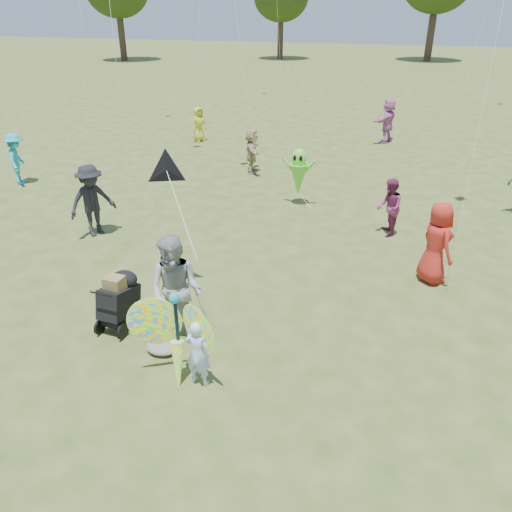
{
  "coord_description": "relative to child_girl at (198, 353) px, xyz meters",
  "views": [
    {
      "loc": [
        2.53,
        -6.77,
        5.48
      ],
      "look_at": [
        -0.2,
        1.5,
        1.1
      ],
      "focal_mm": 35.0,
      "sensor_mm": 36.0,
      "label": 1
    }
  ],
  "objects": [
    {
      "name": "crowd_g",
      "position": [
        -6.63,
        14.85,
        0.16
      ],
      "size": [
        0.8,
        0.88,
        1.5
      ],
      "primitive_type": "imported",
      "rotation": [
        0.0,
        0.0,
        0.99
      ],
      "color": "gold",
      "rests_on": "ground"
    },
    {
      "name": "crowd_j",
      "position": [
        1.37,
        17.24,
        0.36
      ],
      "size": [
        1.16,
        1.85,
        1.9
      ],
      "primitive_type": "imported",
      "rotation": [
        0.0,
        0.0,
        4.34
      ],
      "color": "#C571B3",
      "rests_on": "ground"
    },
    {
      "name": "jogging_stroller",
      "position": [
        -2.07,
        1.05,
        0.02
      ],
      "size": [
        0.54,
        1.07,
        1.09
      ],
      "rotation": [
        0.0,
        0.0,
        -0.05
      ],
      "color": "black",
      "rests_on": "ground"
    },
    {
      "name": "crowd_a",
      "position": [
        3.5,
        4.72,
        0.33
      ],
      "size": [
        0.98,
        1.07,
        1.84
      ],
      "primitive_type": "imported",
      "rotation": [
        0.0,
        0.0,
        2.14
      ],
      "color": "#AA231B",
      "rests_on": "ground"
    },
    {
      "name": "grey_bag",
      "position": [
        -0.96,
        0.55,
        -0.49
      ],
      "size": [
        0.59,
        0.49,
        0.19
      ],
      "primitive_type": "ellipsoid",
      "color": "slate",
      "rests_on": "ground"
    },
    {
      "name": "delta_kite_rig",
      "position": [
        -1.72,
        2.61,
        2.04
      ],
      "size": [
        1.76,
        1.9,
        1.39
      ],
      "color": "black",
      "rests_on": "ground"
    },
    {
      "name": "crowd_e",
      "position": [
        2.33,
        6.95,
        0.18
      ],
      "size": [
        0.73,
        0.85,
        1.54
      ],
      "primitive_type": "imported",
      "rotation": [
        0.0,
        0.0,
        4.93
      ],
      "color": "#762753",
      "rests_on": "ground"
    },
    {
      "name": "adult_man",
      "position": [
        -0.82,
        0.94,
        0.44
      ],
      "size": [
        1.02,
        0.8,
        2.06
      ],
      "primitive_type": "imported",
      "rotation": [
        0.0,
        0.0,
        0.02
      ],
      "color": "gray",
      "rests_on": "ground"
    },
    {
      "name": "ground",
      "position": [
        0.32,
        1.06,
        -0.59
      ],
      "size": [
        160.0,
        160.0,
        0.0
      ],
      "primitive_type": "plane",
      "color": "#51592B",
      "rests_on": "ground"
    },
    {
      "name": "alien_kite",
      "position": [
        -0.47,
        8.39,
        0.38
      ],
      "size": [
        1.12,
        0.69,
        1.74
      ],
      "color": "#60DD34",
      "rests_on": "ground"
    },
    {
      "name": "child_girl",
      "position": [
        0.0,
        0.0,
        0.0
      ],
      "size": [
        0.45,
        0.31,
        1.18
      ],
      "primitive_type": "imported",
      "rotation": [
        0.0,
        0.0,
        3.06
      ],
      "color": "#B4CAFF",
      "rests_on": "ground"
    },
    {
      "name": "butterfly_kite",
      "position": [
        -0.35,
        0.0,
        0.21
      ],
      "size": [
        1.74,
        0.75,
        1.78
      ],
      "color": "#FF3D28",
      "rests_on": "ground"
    },
    {
      "name": "crowd_d",
      "position": [
        -2.86,
        11.12,
        0.2
      ],
      "size": [
        0.94,
        1.53,
        1.58
      ],
      "primitive_type": "imported",
      "rotation": [
        0.0,
        0.0,
        1.92
      ],
      "color": "tan",
      "rests_on": "ground"
    },
    {
      "name": "crowd_b",
      "position": [
        -5.01,
        4.53,
        0.37
      ],
      "size": [
        1.24,
        1.42,
        1.91
      ],
      "primitive_type": "imported",
      "rotation": [
        0.0,
        0.0,
        1.03
      ],
      "color": "black",
      "rests_on": "ground"
    },
    {
      "name": "crowd_i",
      "position": [
        -9.96,
        7.39,
        0.27
      ],
      "size": [
        1.12,
        1.28,
        1.72
      ],
      "primitive_type": "imported",
      "rotation": [
        0.0,
        0.0,
        2.12
      ],
      "color": "#219EB5",
      "rests_on": "ground"
    }
  ]
}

